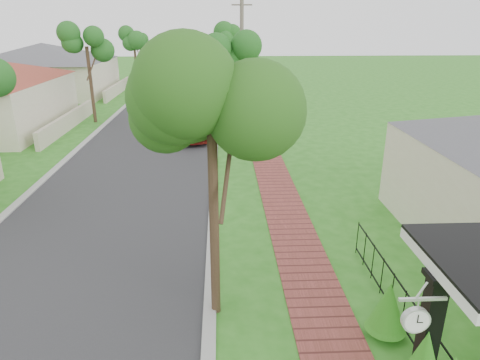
# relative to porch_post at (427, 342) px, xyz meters

# --- Properties ---
(ground) EXTENTS (160.00, 160.00, 0.00)m
(ground) POSITION_rel_porch_post_xyz_m (-4.55, 1.00, -1.12)
(ground) COLOR #2A711B
(ground) RESTS_ON ground
(road) EXTENTS (7.00, 120.00, 0.02)m
(road) POSITION_rel_porch_post_xyz_m (-7.55, 21.00, -1.12)
(road) COLOR #28282B
(road) RESTS_ON ground
(kerb_right) EXTENTS (0.30, 120.00, 0.10)m
(kerb_right) POSITION_rel_porch_post_xyz_m (-3.90, 21.00, -1.12)
(kerb_right) COLOR #9E9E99
(kerb_right) RESTS_ON ground
(kerb_left) EXTENTS (0.30, 120.00, 0.10)m
(kerb_left) POSITION_rel_porch_post_xyz_m (-11.20, 21.00, -1.12)
(kerb_left) COLOR #9E9E99
(kerb_left) RESTS_ON ground
(sidewalk) EXTENTS (1.50, 120.00, 0.03)m
(sidewalk) POSITION_rel_porch_post_xyz_m (-1.30, 21.00, -1.12)
(sidewalk) COLOR brown
(sidewalk) RESTS_ON ground
(porch_post) EXTENTS (0.48, 0.48, 2.52)m
(porch_post) POSITION_rel_porch_post_xyz_m (0.00, 0.00, 0.00)
(porch_post) COLOR black
(porch_post) RESTS_ON ground
(picket_fence) EXTENTS (0.03, 8.02, 1.00)m
(picket_fence) POSITION_rel_porch_post_xyz_m (0.35, 1.00, -0.59)
(picket_fence) COLOR black
(picket_fence) RESTS_ON ground
(street_trees) EXTENTS (10.70, 37.65, 5.89)m
(street_trees) POSITION_rel_porch_post_xyz_m (-7.42, 27.84, 3.42)
(street_trees) COLOR #382619
(street_trees) RESTS_ON ground
(far_house_grey) EXTENTS (15.56, 15.56, 4.60)m
(far_house_grey) POSITION_rel_porch_post_xyz_m (-19.52, 35.00, 1.22)
(far_house_grey) COLOR beige
(far_house_grey) RESTS_ON ground
(parked_car_red) EXTENTS (2.57, 4.91, 1.59)m
(parked_car_red) POSITION_rel_porch_post_xyz_m (-5.47, 18.42, -0.32)
(parked_car_red) COLOR maroon
(parked_car_red) RESTS_ON ground
(parked_car_white) EXTENTS (1.83, 4.45, 1.43)m
(parked_car_white) POSITION_rel_porch_post_xyz_m (-4.15, 39.59, -0.40)
(parked_car_white) COLOR silver
(parked_car_white) RESTS_ON ground
(near_tree) EXTENTS (2.20, 2.20, 5.64)m
(near_tree) POSITION_rel_porch_post_xyz_m (-3.75, 2.50, 3.37)
(near_tree) COLOR #382619
(near_tree) RESTS_ON ground
(utility_pole) EXTENTS (1.20, 0.24, 7.70)m
(utility_pole) POSITION_rel_porch_post_xyz_m (-2.25, 20.73, 2.79)
(utility_pole) COLOR #6F6056
(utility_pole) RESTS_ON ground
(station_clock) EXTENTS (0.77, 0.13, 0.65)m
(station_clock) POSITION_rel_porch_post_xyz_m (-0.50, -0.40, 0.83)
(station_clock) COLOR silver
(station_clock) RESTS_ON ground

